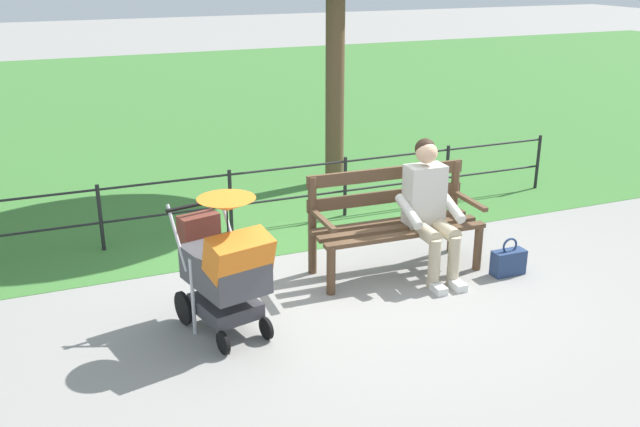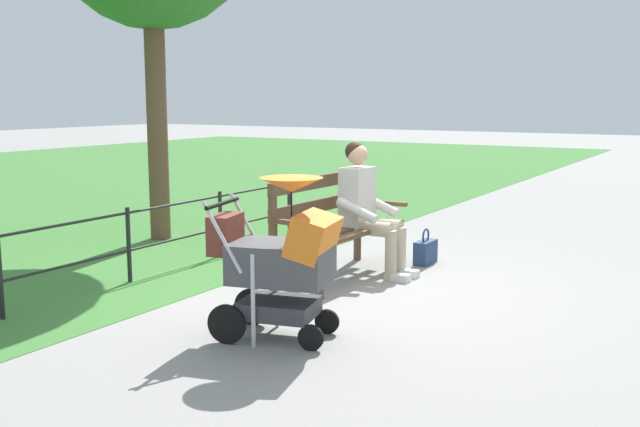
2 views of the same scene
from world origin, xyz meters
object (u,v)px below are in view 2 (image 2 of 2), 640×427
Objects in this scene: handbag at (425,252)px; person_on_bench at (367,205)px; park_bench at (334,222)px; stroller at (282,256)px.

person_on_bench is at bearing -24.97° from handbag.
stroller is at bearing 18.53° from park_bench.
stroller is 3.11× the size of handbag.
stroller is (1.78, 0.60, 0.07)m from park_bench.
person_on_bench is 2.07m from stroller.
stroller reaches higher than handbag.
person_on_bench is (-0.25, 0.22, 0.15)m from park_bench.
park_bench is 1.27× the size of person_on_bench.
park_bench reaches higher than handbag.
stroller is 2.77m from handbag.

